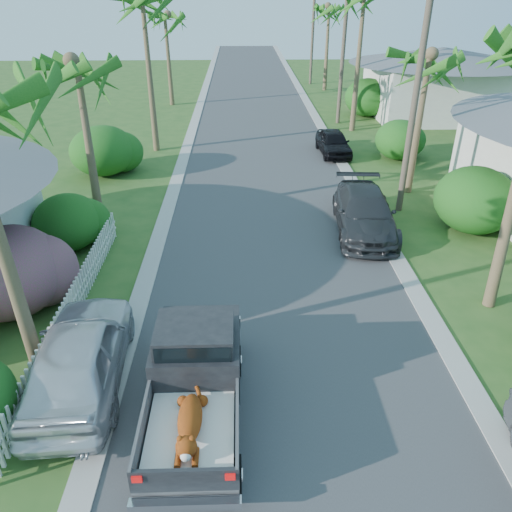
{
  "coord_description": "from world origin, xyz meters",
  "views": [
    {
      "loc": [
        -1.13,
        -6.46,
        8.58
      ],
      "look_at": [
        -0.72,
        6.55,
        1.4
      ],
      "focal_mm": 35.0,
      "sensor_mm": 36.0,
      "label": 1
    }
  ],
  "objects_px": {
    "pickup_truck": "(196,371)",
    "palm_l_b": "(75,62)",
    "utility_pole_c": "(343,52)",
    "utility_pole_d": "(313,31)",
    "house_right_far": "(438,85)",
    "palm_l_d": "(165,15)",
    "palm_r_b": "(429,55)",
    "utility_pole_b": "(415,100)",
    "parked_car_rm": "(364,213)",
    "palm_r_d": "(330,6)",
    "parked_car_rf": "(333,143)",
    "parked_car_ln": "(80,355)"
  },
  "relations": [
    {
      "from": "palm_l_b",
      "to": "utility_pole_d",
      "type": "bearing_deg",
      "value": 68.2
    },
    {
      "from": "palm_r_d",
      "to": "palm_l_d",
      "type": "bearing_deg",
      "value": -155.22
    },
    {
      "from": "pickup_truck",
      "to": "palm_l_b",
      "type": "xyz_separation_m",
      "value": [
        -4.6,
        9.99,
        5.14
      ]
    },
    {
      "from": "palm_l_d",
      "to": "palm_r_d",
      "type": "xyz_separation_m",
      "value": [
        13.0,
        6.0,
        0.29
      ]
    },
    {
      "from": "palm_l_d",
      "to": "palm_r_d",
      "type": "relative_size",
      "value": 0.96
    },
    {
      "from": "pickup_truck",
      "to": "house_right_far",
      "type": "bearing_deg",
      "value": 61.49
    },
    {
      "from": "palm_l_b",
      "to": "utility_pole_c",
      "type": "bearing_deg",
      "value": 52.22
    },
    {
      "from": "palm_r_b",
      "to": "palm_l_b",
      "type": "bearing_deg",
      "value": -167.38
    },
    {
      "from": "parked_car_rf",
      "to": "parked_car_ln",
      "type": "bearing_deg",
      "value": -119.49
    },
    {
      "from": "palm_l_d",
      "to": "utility_pole_c",
      "type": "height_order",
      "value": "utility_pole_c"
    },
    {
      "from": "house_right_far",
      "to": "parked_car_rf",
      "type": "bearing_deg",
      "value": -134.46
    },
    {
      "from": "parked_car_rf",
      "to": "palm_r_d",
      "type": "xyz_separation_m",
      "value": [
        2.43,
        19.1,
        6.08
      ]
    },
    {
      "from": "pickup_truck",
      "to": "palm_l_b",
      "type": "distance_m",
      "value": 12.14
    },
    {
      "from": "palm_l_b",
      "to": "palm_l_d",
      "type": "height_order",
      "value": "palm_l_d"
    },
    {
      "from": "house_right_far",
      "to": "utility_pole_b",
      "type": "relative_size",
      "value": 1.0
    },
    {
      "from": "palm_r_d",
      "to": "palm_r_b",
      "type": "bearing_deg",
      "value": -89.77
    },
    {
      "from": "house_right_far",
      "to": "utility_pole_c",
      "type": "bearing_deg",
      "value": -164.88
    },
    {
      "from": "house_right_far",
      "to": "utility_pole_b",
      "type": "xyz_separation_m",
      "value": [
        -7.4,
        -17.0,
        2.48
      ]
    },
    {
      "from": "palm_l_b",
      "to": "palm_r_d",
      "type": "bearing_deg",
      "value": 64.59
    },
    {
      "from": "utility_pole_b",
      "to": "utility_pole_c",
      "type": "relative_size",
      "value": 1.0
    },
    {
      "from": "palm_r_b",
      "to": "utility_pole_d",
      "type": "xyz_separation_m",
      "value": [
        -1.0,
        28.0,
        -1.35
      ]
    },
    {
      "from": "parked_car_ln",
      "to": "palm_l_d",
      "type": "bearing_deg",
      "value": -90.98
    },
    {
      "from": "palm_l_d",
      "to": "utility_pole_d",
      "type": "distance_m",
      "value": 15.19
    },
    {
      "from": "parked_car_ln",
      "to": "house_right_far",
      "type": "bearing_deg",
      "value": -127.24
    },
    {
      "from": "palm_r_b",
      "to": "pickup_truck",
      "type": "bearing_deg",
      "value": -124.12
    },
    {
      "from": "pickup_truck",
      "to": "utility_pole_d",
      "type": "distance_m",
      "value": 41.88
    },
    {
      "from": "parked_car_rm",
      "to": "palm_r_d",
      "type": "bearing_deg",
      "value": 89.13
    },
    {
      "from": "palm_l_b",
      "to": "palm_r_b",
      "type": "height_order",
      "value": "palm_l_b"
    },
    {
      "from": "palm_l_b",
      "to": "palm_r_b",
      "type": "distance_m",
      "value": 13.73
    },
    {
      "from": "utility_pole_d",
      "to": "utility_pole_c",
      "type": "bearing_deg",
      "value": -90.0
    },
    {
      "from": "parked_car_ln",
      "to": "house_right_far",
      "type": "xyz_separation_m",
      "value": [
        18.0,
        27.19,
        1.26
      ]
    },
    {
      "from": "parked_car_rf",
      "to": "utility_pole_c",
      "type": "distance_m",
      "value": 8.26
    },
    {
      "from": "house_right_far",
      "to": "parked_car_rm",
      "type": "bearing_deg",
      "value": -116.33
    },
    {
      "from": "house_right_far",
      "to": "utility_pole_c",
      "type": "relative_size",
      "value": 1.0
    },
    {
      "from": "palm_r_d",
      "to": "utility_pole_c",
      "type": "xyz_separation_m",
      "value": [
        -0.9,
        -12.0,
        -2.14
      ]
    },
    {
      "from": "utility_pole_b",
      "to": "utility_pole_c",
      "type": "height_order",
      "value": "same"
    },
    {
      "from": "palm_l_d",
      "to": "palm_r_b",
      "type": "distance_m",
      "value": 23.08
    },
    {
      "from": "palm_r_b",
      "to": "palm_r_d",
      "type": "relative_size",
      "value": 0.9
    },
    {
      "from": "parked_car_rm",
      "to": "palm_l_b",
      "type": "relative_size",
      "value": 0.71
    },
    {
      "from": "parked_car_rf",
      "to": "palm_l_b",
      "type": "distance_m",
      "value": 15.08
    },
    {
      "from": "palm_l_d",
      "to": "palm_r_b",
      "type": "height_order",
      "value": "palm_l_d"
    },
    {
      "from": "palm_l_b",
      "to": "utility_pole_b",
      "type": "bearing_deg",
      "value": 4.61
    },
    {
      "from": "palm_l_b",
      "to": "utility_pole_d",
      "type": "xyz_separation_m",
      "value": [
        12.4,
        31.0,
        -1.55
      ]
    },
    {
      "from": "palm_l_b",
      "to": "utility_pole_c",
      "type": "height_order",
      "value": "utility_pole_c"
    },
    {
      "from": "utility_pole_b",
      "to": "utility_pole_d",
      "type": "distance_m",
      "value": 30.0
    },
    {
      "from": "utility_pole_c",
      "to": "utility_pole_d",
      "type": "relative_size",
      "value": 1.0
    },
    {
      "from": "parked_car_ln",
      "to": "utility_pole_b",
      "type": "height_order",
      "value": "utility_pole_b"
    },
    {
      "from": "parked_car_ln",
      "to": "house_right_far",
      "type": "height_order",
      "value": "house_right_far"
    },
    {
      "from": "palm_r_d",
      "to": "utility_pole_c",
      "type": "height_order",
      "value": "utility_pole_c"
    },
    {
      "from": "pickup_truck",
      "to": "palm_r_b",
      "type": "height_order",
      "value": "palm_r_b"
    }
  ]
}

